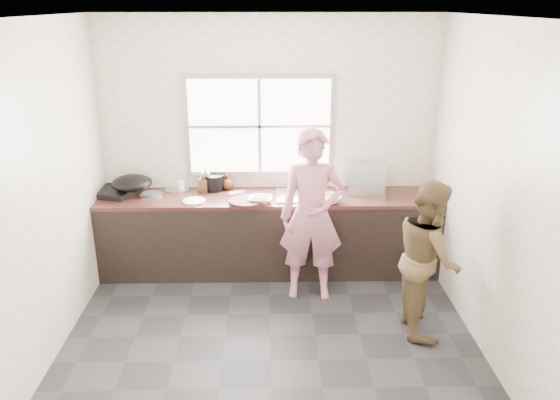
{
  "coord_description": "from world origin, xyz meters",
  "views": [
    {
      "loc": [
        0.0,
        -4.15,
        2.81
      ],
      "look_at": [
        0.1,
        0.65,
        1.05
      ],
      "focal_mm": 35.0,
      "sensor_mm": 36.0,
      "label": 1
    }
  ],
  "objects_px": {
    "woman": "(312,221)",
    "dish_rack": "(366,180)",
    "pot_lid_left": "(151,195)",
    "bottle_brown_short": "(228,183)",
    "bowl_mince": "(261,200)",
    "glass_jar": "(181,186)",
    "bowl_crabs": "(329,200)",
    "burner": "(115,192)",
    "bottle_brown_tall": "(203,183)",
    "pot_lid_right": "(177,190)",
    "bowl_held": "(315,196)",
    "black_pot": "(214,182)",
    "wok": "(132,183)",
    "bottle_green": "(206,179)",
    "person_side": "(428,257)",
    "cutting_board": "(246,201)",
    "plate_food": "(194,201)"
  },
  "relations": [
    {
      "from": "bowl_held",
      "to": "dish_rack",
      "type": "distance_m",
      "value": 0.6
    },
    {
      "from": "bottle_brown_tall",
      "to": "pot_lid_left",
      "type": "xyz_separation_m",
      "value": [
        -0.55,
        -0.1,
        -0.1
      ]
    },
    {
      "from": "bowl_mince",
      "to": "glass_jar",
      "type": "height_order",
      "value": "glass_jar"
    },
    {
      "from": "bottle_brown_tall",
      "to": "wok",
      "type": "height_order",
      "value": "wok"
    },
    {
      "from": "bottle_green",
      "to": "glass_jar",
      "type": "bearing_deg",
      "value": 178.09
    },
    {
      "from": "bowl_held",
      "to": "pot_lid_right",
      "type": "height_order",
      "value": "bowl_held"
    },
    {
      "from": "bowl_held",
      "to": "black_pot",
      "type": "height_order",
      "value": "black_pot"
    },
    {
      "from": "bowl_crabs",
      "to": "burner",
      "type": "relative_size",
      "value": 0.5
    },
    {
      "from": "bowl_mince",
      "to": "pot_lid_right",
      "type": "bearing_deg",
      "value": 156.1
    },
    {
      "from": "glass_jar",
      "to": "pot_lid_left",
      "type": "xyz_separation_m",
      "value": [
        -0.3,
        -0.15,
        -0.05
      ]
    },
    {
      "from": "black_pot",
      "to": "bottle_green",
      "type": "height_order",
      "value": "bottle_green"
    },
    {
      "from": "bottle_brown_tall",
      "to": "bottle_brown_short",
      "type": "bearing_deg",
      "value": 16.85
    },
    {
      "from": "bottle_green",
      "to": "person_side",
      "type": "bearing_deg",
      "value": -33.55
    },
    {
      "from": "wok",
      "to": "pot_lid_left",
      "type": "height_order",
      "value": "wok"
    },
    {
      "from": "black_pot",
      "to": "dish_rack",
      "type": "distance_m",
      "value": 1.65
    },
    {
      "from": "black_pot",
      "to": "pot_lid_left",
      "type": "bearing_deg",
      "value": -165.14
    },
    {
      "from": "pot_lid_right",
      "to": "bottle_brown_short",
      "type": "bearing_deg",
      "value": 1.09
    },
    {
      "from": "bowl_held",
      "to": "bottle_brown_short",
      "type": "distance_m",
      "value": 0.99
    },
    {
      "from": "pot_lid_left",
      "to": "bottle_brown_tall",
      "type": "bearing_deg",
      "value": 9.9
    },
    {
      "from": "bowl_held",
      "to": "wok",
      "type": "bearing_deg",
      "value": 175.53
    },
    {
      "from": "woman",
      "to": "burner",
      "type": "bearing_deg",
      "value": 165.54
    },
    {
      "from": "pot_lid_left",
      "to": "bottle_brown_short",
      "type": "bearing_deg",
      "value": 12.16
    },
    {
      "from": "wok",
      "to": "pot_lid_left",
      "type": "xyz_separation_m",
      "value": [
        0.19,
        0.01,
        -0.13
      ]
    },
    {
      "from": "cutting_board",
      "to": "dish_rack",
      "type": "relative_size",
      "value": 0.92
    },
    {
      "from": "wok",
      "to": "bowl_mince",
      "type": "bearing_deg",
      "value": -9.87
    },
    {
      "from": "bowl_mince",
      "to": "pot_lid_left",
      "type": "distance_m",
      "value": 1.2
    },
    {
      "from": "bowl_held",
      "to": "burner",
      "type": "bearing_deg",
      "value": 174.8
    },
    {
      "from": "bowl_crabs",
      "to": "bottle_brown_short",
      "type": "relative_size",
      "value": 1.3
    },
    {
      "from": "wok",
      "to": "plate_food",
      "type": "bearing_deg",
      "value": -17.01
    },
    {
      "from": "plate_food",
      "to": "glass_jar",
      "type": "relative_size",
      "value": 2.23
    },
    {
      "from": "bowl_crabs",
      "to": "pot_lid_left",
      "type": "xyz_separation_m",
      "value": [
        -1.87,
        0.27,
        -0.03
      ]
    },
    {
      "from": "plate_food",
      "to": "dish_rack",
      "type": "distance_m",
      "value": 1.83
    },
    {
      "from": "bottle_brown_tall",
      "to": "wok",
      "type": "bearing_deg",
      "value": -172.03
    },
    {
      "from": "dish_rack",
      "to": "bottle_brown_short",
      "type": "bearing_deg",
      "value": -177.05
    },
    {
      "from": "bottle_green",
      "to": "pot_lid_left",
      "type": "xyz_separation_m",
      "value": [
        -0.57,
        -0.15,
        -0.13
      ]
    },
    {
      "from": "cutting_board",
      "to": "glass_jar",
      "type": "xyz_separation_m",
      "value": [
        -0.72,
        0.41,
        0.03
      ]
    },
    {
      "from": "woman",
      "to": "burner",
      "type": "relative_size",
      "value": 3.94
    },
    {
      "from": "bowl_mince",
      "to": "black_pot",
      "type": "relative_size",
      "value": 1.03
    },
    {
      "from": "bowl_crabs",
      "to": "glass_jar",
      "type": "xyz_separation_m",
      "value": [
        -1.57,
        0.42,
        0.02
      ]
    },
    {
      "from": "burner",
      "to": "dish_rack",
      "type": "bearing_deg",
      "value": -0.19
    },
    {
      "from": "black_pot",
      "to": "bottle_green",
      "type": "bearing_deg",
      "value": -160.4
    },
    {
      "from": "woman",
      "to": "wok",
      "type": "xyz_separation_m",
      "value": [
        -1.86,
        0.6,
        0.2
      ]
    },
    {
      "from": "bowl_mince",
      "to": "wok",
      "type": "height_order",
      "value": "wok"
    },
    {
      "from": "bowl_mince",
      "to": "bowl_held",
      "type": "distance_m",
      "value": 0.57
    },
    {
      "from": "person_side",
      "to": "pot_lid_left",
      "type": "height_order",
      "value": "person_side"
    },
    {
      "from": "woman",
      "to": "bowl_crabs",
      "type": "bearing_deg",
      "value": 62.39
    },
    {
      "from": "cutting_board",
      "to": "plate_food",
      "type": "distance_m",
      "value": 0.54
    },
    {
      "from": "person_side",
      "to": "bottle_green",
      "type": "relative_size",
      "value": 5.16
    },
    {
      "from": "woman",
      "to": "pot_lid_left",
      "type": "distance_m",
      "value": 1.78
    },
    {
      "from": "woman",
      "to": "dish_rack",
      "type": "distance_m",
      "value": 0.92
    }
  ]
}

